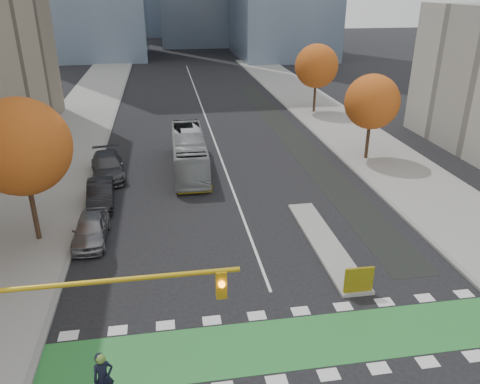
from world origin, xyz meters
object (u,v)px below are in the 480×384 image
object	(u,v)px
parked_car_a	(91,229)
parked_car_b	(100,194)
tree_west	(21,147)
bus	(189,152)
tree_east_near	(372,102)
parked_car_c	(108,166)
tree_east_far	(317,66)
traffic_signal_west	(64,314)
hazard_board	(359,280)

from	to	relation	value
parked_car_a	parked_car_b	bearing A→B (deg)	90.17
parked_car_b	tree_west	bearing A→B (deg)	-128.45
bus	tree_east_near	bearing A→B (deg)	0.76
parked_car_a	parked_car_c	bearing A→B (deg)	90.17
tree_east_far	parked_car_c	world-z (taller)	tree_east_far
tree_east_near	parked_car_a	world-z (taller)	tree_east_near
tree_east_far	traffic_signal_west	size ratio (longest dim) A/B	0.90
hazard_board	parked_car_c	world-z (taller)	parked_car_c
parked_car_b	hazard_board	bearing A→B (deg)	-47.68
tree_west	tree_east_near	xyz separation A→B (m)	(24.00, 10.00, -0.75)
hazard_board	tree_west	bearing A→B (deg)	154.01
parked_car_c	tree_east_near	bearing A→B (deg)	-6.44
traffic_signal_west	parked_car_a	world-z (taller)	traffic_signal_west
tree_east_near	bus	distance (m)	15.16
tree_east_near	parked_car_c	bearing A→B (deg)	-178.47
hazard_board	parked_car_b	distance (m)	17.86
tree_east_near	parked_car_b	world-z (taller)	tree_east_near
traffic_signal_west	bus	world-z (taller)	traffic_signal_west
tree_east_far	parked_car_a	distance (m)	34.46
parked_car_c	parked_car_b	bearing A→B (deg)	-97.97
tree_east_far	parked_car_b	distance (m)	30.77
hazard_board	parked_car_b	world-z (taller)	parked_car_b
bus	tree_west	bearing A→B (deg)	-132.10
traffic_signal_west	parked_car_b	size ratio (longest dim) A/B	1.83
parked_car_c	hazard_board	bearing A→B (deg)	-60.95
parked_car_a	tree_east_near	bearing A→B (deg)	26.87
tree_east_near	parked_car_c	distance (m)	21.39
parked_car_a	parked_car_c	distance (m)	10.00
tree_west	tree_east_near	world-z (taller)	tree_west
bus	parked_car_c	world-z (taller)	bus
hazard_board	tree_east_near	size ratio (longest dim) A/B	0.20
hazard_board	tree_east_far	world-z (taller)	tree_east_far
tree_east_far	parked_car_a	xyz separation A→B (m)	(-21.50, -26.56, -4.47)
parked_car_a	parked_car_b	xyz separation A→B (m)	(0.00, 5.00, -0.00)
parked_car_b	parked_car_c	distance (m)	5.00
tree_east_far	tree_east_near	bearing A→B (deg)	-91.79
tree_east_far	traffic_signal_west	xyz separation A→B (m)	(-20.43, -38.51, -1.21)
tree_west	parked_car_b	bearing A→B (deg)	55.96
tree_west	parked_car_b	distance (m)	7.23
hazard_board	parked_car_b	bearing A→B (deg)	136.72
parked_car_b	tree_east_near	bearing A→B (deg)	10.42
hazard_board	tree_east_far	xyz separation A→B (m)	(8.50, 33.80, 4.44)
hazard_board	tree_west	xyz separation A→B (m)	(-16.00, 7.80, 4.82)
hazard_board	parked_car_c	size ratio (longest dim) A/B	0.24
hazard_board	tree_west	size ratio (longest dim) A/B	0.17
traffic_signal_west	tree_east_near	bearing A→B (deg)	48.48
tree_east_far	tree_west	bearing A→B (deg)	-133.30
hazard_board	tree_east_near	world-z (taller)	tree_east_near
traffic_signal_west	parked_car_c	world-z (taller)	traffic_signal_west
tree_east_near	parked_car_b	bearing A→B (deg)	-165.17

